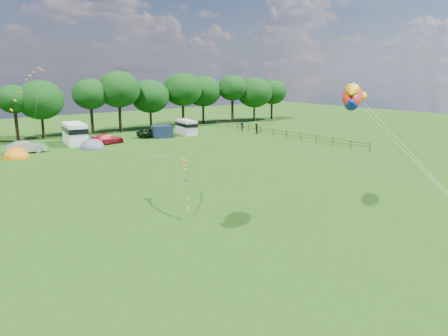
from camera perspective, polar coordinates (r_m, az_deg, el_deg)
ground_plane at (r=24.99m, az=11.64°, el=-12.22°), size 180.00×180.00×0.00m
tree_line at (r=73.19m, az=-20.03°, el=8.76°), size 102.98×10.98×10.27m
fence at (r=70.30m, az=7.28°, el=4.66°), size 0.12×33.12×1.20m
car_b at (r=61.29m, az=-24.42°, el=2.51°), size 4.56×2.27×1.54m
car_c at (r=64.91m, az=-15.02°, el=3.68°), size 5.02×2.61×1.44m
car_d at (r=69.98m, az=-9.31°, el=4.55°), size 5.42×3.29×1.38m
campervan_c at (r=66.19m, az=-18.90°, el=4.36°), size 3.49×6.40×2.98m
campervan_d at (r=72.44m, az=-4.94°, el=5.41°), size 2.93×5.15×2.37m
tent_orange at (r=58.49m, az=-25.47°, el=1.22°), size 3.10×3.39×2.42m
tent_greyblue at (r=61.95m, az=-16.81°, el=2.50°), size 3.40×3.73×2.53m
awning_navy at (r=69.43m, az=-8.14°, el=4.73°), size 3.47×3.04×1.88m
fish_kite at (r=31.19m, az=16.41°, el=9.00°), size 4.11×3.27×2.25m
streamer_kite_b at (r=36.52m, az=-24.29°, el=10.01°), size 4.12×4.64×3.77m
streamer_kite_c at (r=33.77m, az=-5.04°, el=-0.83°), size 3.04×4.95×2.79m
walker_a at (r=72.51m, az=4.20°, el=5.13°), size 1.02×0.94×1.79m
walker_b at (r=75.53m, az=2.35°, el=5.37°), size 1.02×0.49×1.58m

